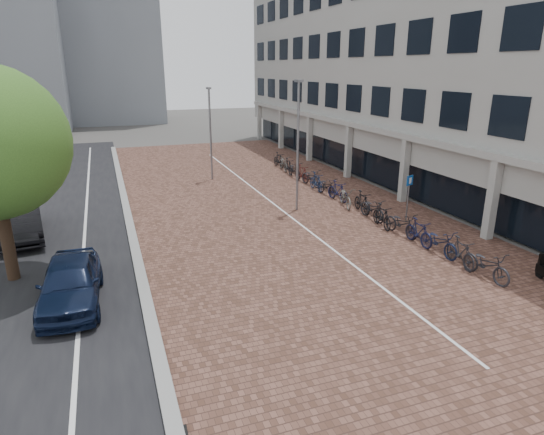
% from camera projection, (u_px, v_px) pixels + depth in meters
% --- Properties ---
extents(ground, '(140.00, 140.00, 0.00)m').
position_uv_depth(ground, '(345.00, 324.00, 12.97)').
color(ground, '#474442').
rests_on(ground, ground).
extents(plaza_brick, '(14.50, 42.00, 0.04)m').
position_uv_depth(plaza_brick, '(269.00, 204.00, 24.34)').
color(plaza_brick, brown).
rests_on(plaza_brick, ground).
extents(street_asphalt, '(8.00, 50.00, 0.03)m').
position_uv_depth(street_asphalt, '(38.00, 227.00, 20.79)').
color(street_asphalt, black).
rests_on(street_asphalt, ground).
extents(curb, '(0.35, 42.00, 0.14)m').
position_uv_depth(curb, '(128.00, 217.00, 22.03)').
color(curb, gray).
rests_on(curb, ground).
extents(lane_line, '(0.12, 44.00, 0.00)m').
position_uv_depth(lane_line, '(85.00, 222.00, 21.43)').
color(lane_line, white).
rests_on(lane_line, street_asphalt).
extents(parking_line, '(0.10, 30.00, 0.00)m').
position_uv_depth(parking_line, '(273.00, 203.00, 24.40)').
color(parking_line, white).
rests_on(parking_line, plaza_brick).
extents(office_building, '(8.40, 40.00, 15.00)m').
position_uv_depth(office_building, '(413.00, 40.00, 28.86)').
color(office_building, '#9F9F9A').
rests_on(office_building, ground).
extents(car_navy, '(1.86, 4.27, 1.43)m').
position_uv_depth(car_navy, '(70.00, 282.00, 13.86)').
color(car_navy, black).
rests_on(car_navy, ground).
extents(car_dark, '(2.43, 5.19, 1.65)m').
position_uv_depth(car_dark, '(18.00, 218.00, 19.36)').
color(car_dark, black).
rests_on(car_dark, ground).
extents(shoes, '(0.42, 0.35, 0.10)m').
position_uv_depth(shoes, '(181.00, 435.00, 8.98)').
color(shoes, black).
rests_on(shoes, ground).
extents(parking_sign, '(0.43, 0.21, 2.17)m').
position_uv_depth(parking_sign, '(409.00, 191.00, 21.20)').
color(parking_sign, slate).
rests_on(parking_sign, ground).
extents(lamp_near, '(0.12, 0.12, 6.23)m').
position_uv_depth(lamp_near, '(298.00, 148.00, 22.30)').
color(lamp_near, slate).
rests_on(lamp_near, ground).
extents(lamp_far, '(0.12, 0.12, 5.63)m').
position_uv_depth(lamp_far, '(211.00, 135.00, 28.71)').
color(lamp_far, gray).
rests_on(lamp_far, ground).
extents(bike_row, '(1.30, 21.44, 1.05)m').
position_uv_depth(bike_row, '(344.00, 194.00, 24.17)').
color(bike_row, '#232328').
rests_on(bike_row, ground).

